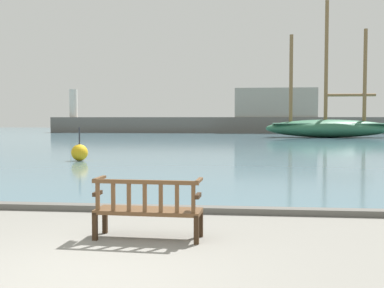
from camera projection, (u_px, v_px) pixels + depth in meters
ground_plane at (81, 276)px, 5.56m from camera, size 160.00×160.00×0.00m
harbor_water at (225, 136)px, 49.25m from camera, size 100.00×80.00×0.08m
quay_edge_kerb at (147, 209)px, 9.38m from camera, size 40.00×0.30×0.12m
park_bench at (148, 208)px, 7.22m from camera, size 1.62×0.59×0.92m
sailboat_mid_starboard at (329, 126)px, 44.24m from camera, size 11.52×3.45×12.48m
channel_buoy at (80, 152)px, 19.73m from camera, size 0.68×0.68×1.38m
far_breakwater at (237, 120)px, 57.74m from camera, size 43.47×2.40×5.44m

